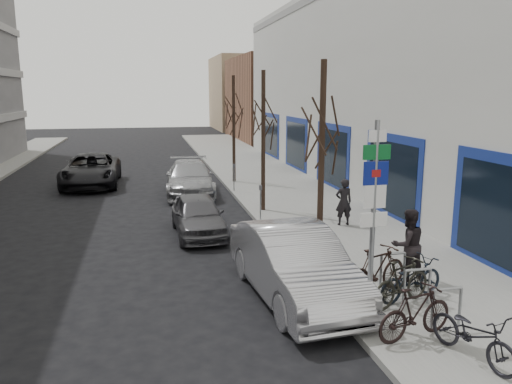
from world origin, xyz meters
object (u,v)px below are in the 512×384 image
bike_near_right (416,312)px  tree_near (323,116)px  meter_mid (261,199)px  bike_mid_inner (402,282)px  tree_mid (263,108)px  parked_car_back (190,178)px  tree_far (234,104)px  parked_car_mid (198,215)px  bike_far_inner (377,270)px  pedestrian_near (344,202)px  bike_rack (417,282)px  parked_car_front (294,264)px  meter_back (234,175)px  pedestrian_far (408,244)px  lane_car (91,170)px  meter_front (309,244)px  highway_sign_pole (374,211)px  bike_mid_curb (411,276)px  bike_near_left (474,330)px

bike_near_right → tree_near: bearing=-8.6°
tree_near → meter_mid: bearing=95.1°
tree_near → bike_mid_inner: bearing=-73.2°
tree_mid → parked_car_back: bearing=119.6°
tree_far → tree_near: bearing=-90.0°
bike_mid_inner → parked_car_mid: size_ratio=0.45×
bike_far_inner → pedestrian_near: size_ratio=1.15×
bike_rack → parked_car_front: (-2.40, 1.25, 0.17)m
meter_back → pedestrian_far: (2.18, -12.00, 0.14)m
bike_rack → lane_car: 18.97m
bike_mid_inner → parked_car_back: size_ratio=0.33×
meter_front → pedestrian_near: (2.65, 4.18, 0.05)m
meter_back → bike_mid_inner: 13.42m
tree_mid → parked_car_back: tree_mid is taller
pedestrian_near → parked_car_front: bearing=59.4°
bike_near_right → bike_mid_inner: 1.50m
highway_sign_pole → lane_car: 19.04m
meter_front → bike_mid_curb: size_ratio=0.70×
bike_rack → meter_back: size_ratio=1.78×
parked_car_back → lane_car: 5.73m
parked_car_front → bike_rack: bearing=-32.4°
bike_rack → parked_car_back: 14.22m
bike_rack → tree_far: bearing=94.3°
tree_near → bike_far_inner: 4.06m
tree_near → meter_front: tree_near is taller
tree_far → meter_back: size_ratio=4.33×
bike_near_left → meter_back: bearing=81.3°
meter_mid → parked_car_back: size_ratio=0.24×
tree_near → meter_mid: tree_near is taller
meter_front → parked_car_front: 1.37m
bike_far_inner → parked_car_mid: 7.11m
bike_near_left → tree_mid: bearing=80.8°
bike_near_right → parked_car_mid: parked_car_mid is taller
tree_near → meter_mid: 5.95m
bike_rack → highway_sign_pole: bearing=-156.4°
meter_mid → bike_mid_inner: bearing=-80.5°
parked_car_front → lane_car: (-5.95, 15.78, -0.03)m
bike_mid_curb → pedestrian_near: (0.97, 6.29, 0.26)m
parked_car_front → lane_car: parked_car_front is taller
tree_far → bike_near_left: (0.95, -18.18, -3.41)m
meter_back → bike_near_right: 14.80m
bike_mid_curb → bike_mid_inner: bike_mid_curb is taller
tree_near → tree_far: (0.00, 13.00, 0.00)m
parked_car_mid → pedestrian_far: size_ratio=2.17×
meter_mid → lane_car: lane_car is taller
meter_back → bike_near_left: (1.40, -15.68, -0.22)m
meter_back → pedestrian_far: bearing=-79.7°
parked_car_mid → lane_car: size_ratio=0.68×
tree_near → meter_front: (-0.45, -0.50, -3.19)m
parked_car_front → tree_far: bearing=80.5°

